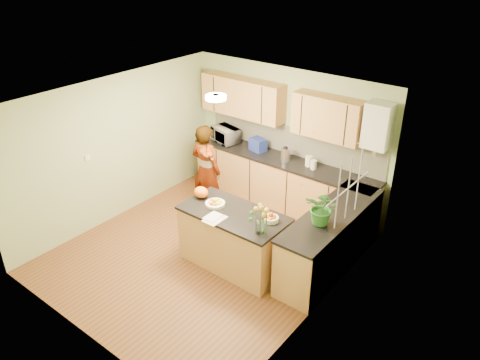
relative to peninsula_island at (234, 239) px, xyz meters
The scene contains 28 objects.
floor 0.70m from the peninsula_island, behind, with size 4.50×4.50×0.00m, color brown.
ceiling 2.11m from the peninsula_island, behind, with size 4.00×4.50×0.02m, color white.
wall_back 2.43m from the peninsula_island, 103.38° to the left, with size 4.00×0.02×2.50m, color #9CAF7D.
wall_front 2.46m from the peninsula_island, 103.17° to the right, with size 4.00×0.02×2.50m, color #9CAF7D.
wall_left 2.65m from the peninsula_island, behind, with size 0.02×4.50×2.50m, color #9CAF7D.
wall_right 1.67m from the peninsula_island, ahead, with size 0.02×4.50×2.50m, color #9CAF7D.
back_counter 1.98m from the peninsula_island, 102.58° to the left, with size 3.64×0.62×0.94m.
right_counter 1.43m from the peninsula_island, 35.44° to the left, with size 0.62×2.24×0.94m.
splashback 2.38m from the peninsula_island, 101.00° to the left, with size 3.60×0.02×0.52m, color beige.
upper_cabinets 2.59m from the peninsula_island, 108.92° to the left, with size 3.20×0.34×0.70m.
boiler 2.78m from the peninsula_island, 60.56° to the left, with size 0.40×0.30×0.86m.
window_right 1.92m from the peninsula_island, 21.70° to the left, with size 0.01×1.30×1.05m.
light_switch 2.72m from the peninsula_island, 166.19° to the right, with size 0.02×0.09×0.09m, color white.
ceiling_lamp 2.09m from the peninsula_island, 152.05° to the left, with size 0.30×0.30×0.07m.
peninsula_island is the anchor object (origin of this frame).
fruit_dish 0.61m from the peninsula_island, behind, with size 0.29×0.29×0.10m.
orange_bowl 0.76m from the peninsula_island, 15.26° to the left, with size 0.22×0.22×0.13m.
flower_vase 1.00m from the peninsula_island, 16.70° to the right, with size 0.27×0.27×0.49m.
orange_bag 0.86m from the peninsula_island, behind, with size 0.23×0.19×0.17m, color orange.
papers 0.56m from the peninsula_island, 108.43° to the right, with size 0.23×0.32×0.01m, color silver.
violinist 1.68m from the peninsula_island, 145.76° to the left, with size 0.61×0.40×1.66m, color #E4A58B.
violin 1.61m from the peninsula_island, 148.69° to the left, with size 0.65×0.26×0.13m, color #571A05, non-canonical shape.
microwave 2.66m from the peninsula_island, 132.16° to the left, with size 0.53×0.36×0.29m, color white.
blue_box 2.29m from the peninsula_island, 116.90° to the left, with size 0.29×0.21×0.23m, color navy.
kettle 2.03m from the peninsula_island, 100.54° to the left, with size 0.17×0.17×0.32m.
jar_cream 2.05m from the peninsula_island, 87.51° to the left, with size 0.12×0.12×0.19m, color #F5E6C4.
jar_white 2.00m from the peninsula_island, 83.71° to the left, with size 0.10×0.10×0.16m, color white.
potted_plant 1.46m from the peninsula_island, 22.29° to the left, with size 0.45×0.39×0.50m, color #2C6F25.
Camera 1 is at (4.16, -4.48, 4.44)m, focal length 35.00 mm.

